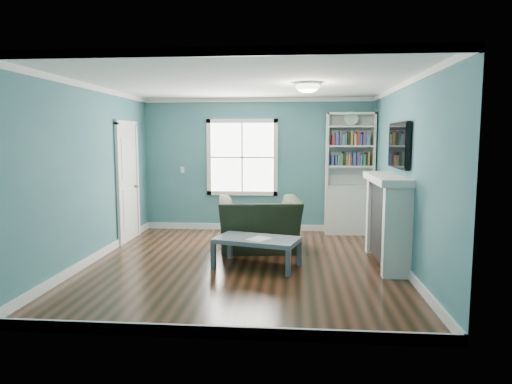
{
  "coord_description": "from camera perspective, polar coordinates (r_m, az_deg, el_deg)",
  "views": [
    {
      "loc": [
        0.72,
        -6.44,
        1.83
      ],
      "look_at": [
        0.15,
        0.4,
        1.01
      ],
      "focal_mm": 32.0,
      "sensor_mm": 36.0,
      "label": 1
    }
  ],
  "objects": [
    {
      "name": "coffee_table",
      "position": [
        6.51,
        0.13,
        -6.21
      ],
      "size": [
        1.29,
        0.93,
        0.42
      ],
      "rotation": [
        0.0,
        0.0,
        -0.28
      ],
      "color": "#4F565F",
      "rests_on": "ground"
    },
    {
      "name": "room_walls",
      "position": [
        6.48,
        -1.61,
        4.58
      ],
      "size": [
        5.0,
        5.0,
        5.0
      ],
      "color": "#366978",
      "rests_on": "ground"
    },
    {
      "name": "light_switch",
      "position": [
        9.22,
        -9.18,
        2.77
      ],
      "size": [
        0.08,
        0.01,
        0.12
      ],
      "primitive_type": "cube",
      "color": "white",
      "rests_on": "room_walls"
    },
    {
      "name": "trim",
      "position": [
        6.51,
        -1.6,
        1.54
      ],
      "size": [
        4.5,
        5.0,
        2.6
      ],
      "color": "white",
      "rests_on": "ground"
    },
    {
      "name": "floor",
      "position": [
        6.73,
        -1.57,
        -9.0
      ],
      "size": [
        5.0,
        5.0,
        0.0
      ],
      "primitive_type": "plane",
      "color": "black",
      "rests_on": "ground"
    },
    {
      "name": "tv",
      "position": [
        6.8,
        17.42,
        5.58
      ],
      "size": [
        0.06,
        1.1,
        0.65
      ],
      "primitive_type": "cube",
      "color": "black",
      "rests_on": "fireplace"
    },
    {
      "name": "recliner",
      "position": [
        7.47,
        0.39,
        -2.93
      ],
      "size": [
        1.42,
        1.03,
        1.14
      ],
      "primitive_type": "imported",
      "rotation": [
        0.0,
        0.0,
        -3.0
      ],
      "color": "black",
      "rests_on": "ground"
    },
    {
      "name": "door",
      "position": [
        8.41,
        -15.73,
        1.36
      ],
      "size": [
        0.12,
        0.98,
        2.17
      ],
      "color": "silver",
      "rests_on": "ground"
    },
    {
      "name": "ceiling_fixture",
      "position": [
        6.58,
        6.48,
        13.0
      ],
      "size": [
        0.38,
        0.38,
        0.15
      ],
      "color": "white",
      "rests_on": "room_walls"
    },
    {
      "name": "paper_sheet",
      "position": [
        6.42,
        0.34,
        -5.87
      ],
      "size": [
        0.38,
        0.4,
        0.0
      ],
      "primitive_type": "cube",
      "rotation": [
        0.0,
        0.0,
        -0.55
      ],
      "color": "white",
      "rests_on": "coffee_table"
    },
    {
      "name": "fireplace",
      "position": [
        6.88,
        16.12,
        -3.49
      ],
      "size": [
        0.44,
        1.58,
        1.3
      ],
      "color": "black",
      "rests_on": "ground"
    },
    {
      "name": "window",
      "position": [
        8.99,
        -1.75,
        4.35
      ],
      "size": [
        1.4,
        0.06,
        1.5
      ],
      "color": "white",
      "rests_on": "room_walls"
    },
    {
      "name": "bookshelf",
      "position": [
        8.85,
        11.57,
        0.76
      ],
      "size": [
        0.9,
        0.35,
        2.31
      ],
      "color": "silver",
      "rests_on": "ground"
    }
  ]
}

